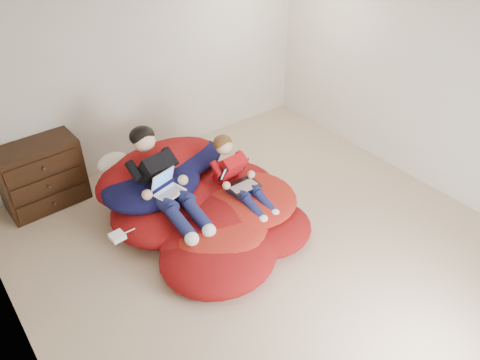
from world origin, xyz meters
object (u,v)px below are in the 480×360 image
at_px(laptop_white, 167,186).
at_px(laptop_black, 239,179).
at_px(beanbag_pile, 200,205).
at_px(younger_boy, 236,173).
at_px(older_boy, 161,176).
at_px(dresser, 42,176).

relative_size(laptop_white, laptop_black, 0.97).
relative_size(beanbag_pile, laptop_white, 6.59).
bearing_deg(younger_boy, laptop_white, 163.61).
bearing_deg(laptop_white, older_boy, 90.00).
bearing_deg(beanbag_pile, laptop_white, 166.13).
distance_m(beanbag_pile, laptop_black, 0.56).
height_order(older_boy, laptop_white, older_boy).
relative_size(beanbag_pile, older_boy, 1.76).
bearing_deg(laptop_white, beanbag_pile, -13.87).
bearing_deg(older_boy, laptop_white, -90.00).
bearing_deg(younger_boy, beanbag_pile, 161.57).
height_order(beanbag_pile, laptop_black, beanbag_pile).
xyz_separation_m(beanbag_pile, laptop_black, (0.43, -0.19, 0.30)).
xyz_separation_m(beanbag_pile, younger_boy, (0.43, -0.14, 0.36)).
xyz_separation_m(beanbag_pile, laptop_white, (-0.35, 0.09, 0.38)).
relative_size(beanbag_pile, younger_boy, 2.29).
bearing_deg(dresser, laptop_black, -43.31).
distance_m(older_boy, laptop_black, 0.89).
distance_m(dresser, laptop_black, 2.41).
height_order(dresser, laptop_black, dresser).
bearing_deg(younger_boy, laptop_black, -90.00).
relative_size(older_boy, laptop_black, 3.64).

